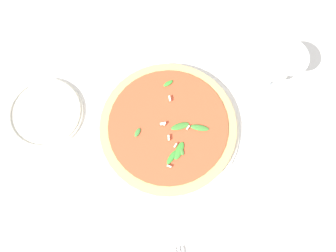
% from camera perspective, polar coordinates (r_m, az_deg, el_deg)
% --- Properties ---
extents(ground_plane, '(6.00, 6.00, 0.00)m').
position_cam_1_polar(ground_plane, '(0.81, -0.79, -2.84)').
color(ground_plane, silver).
extents(pizza_arugula_main, '(0.35, 0.35, 0.05)m').
position_cam_1_polar(pizza_arugula_main, '(0.81, 0.01, -0.26)').
color(pizza_arugula_main, silver).
rests_on(pizza_arugula_main, ground_plane).
extents(wine_glass, '(0.09, 0.09, 0.17)m').
position_cam_1_polar(wine_glass, '(0.79, 19.01, 9.71)').
color(wine_glass, white).
rests_on(wine_glass, ground_plane).
extents(side_plate_white, '(0.19, 0.19, 0.02)m').
position_cam_1_polar(side_plate_white, '(0.88, -20.61, 2.18)').
color(side_plate_white, silver).
rests_on(side_plate_white, ground_plane).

